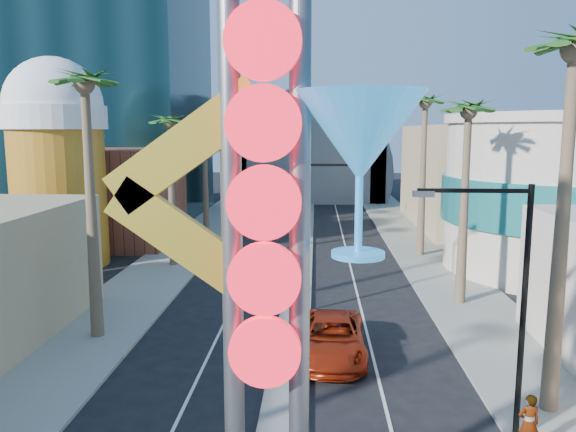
% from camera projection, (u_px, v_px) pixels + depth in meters
% --- Properties ---
extents(sidewalk_west, '(5.00, 100.00, 0.15)m').
position_uv_depth(sidewalk_west, '(183.00, 250.00, 44.71)').
color(sidewalk_west, gray).
rests_on(sidewalk_west, ground).
extents(sidewalk_east, '(5.00, 100.00, 0.15)m').
position_uv_depth(sidewalk_east, '(424.00, 253.00, 43.77)').
color(sidewalk_east, gray).
rests_on(sidewalk_east, ground).
extents(median, '(1.60, 84.00, 0.15)m').
position_uv_depth(median, '(303.00, 244.00, 47.20)').
color(median, gray).
rests_on(median, ground).
extents(brick_filler_west, '(10.00, 10.00, 8.00)m').
position_uv_depth(brick_filler_west, '(114.00, 196.00, 47.40)').
color(brick_filler_west, brown).
rests_on(brick_filler_west, ground).
extents(filler_east, '(10.00, 20.00, 10.00)m').
position_uv_depth(filler_east, '(467.00, 177.00, 55.54)').
color(filler_east, tan).
rests_on(filler_east, ground).
extents(beer_mug, '(7.00, 7.00, 14.50)m').
position_uv_depth(beer_mug, '(57.00, 155.00, 38.97)').
color(beer_mug, '#B66518').
rests_on(beer_mug, ground).
extents(turquoise_building, '(16.60, 16.60, 10.60)m').
position_uv_depth(turquoise_building, '(569.00, 195.00, 37.63)').
color(turquoise_building, beige).
rests_on(turquoise_building, ground).
extents(canopy, '(22.00, 16.00, 22.00)m').
position_uv_depth(canopy, '(309.00, 167.00, 80.13)').
color(canopy, slate).
rests_on(canopy, ground).
extents(neon_sign, '(6.53, 2.60, 12.55)m').
position_uv_depth(neon_sign, '(305.00, 239.00, 11.48)').
color(neon_sign, gray).
rests_on(neon_sign, ground).
extents(streetlight_0, '(3.79, 0.25, 8.00)m').
position_uv_depth(streetlight_0, '(306.00, 222.00, 28.68)').
color(streetlight_0, black).
rests_on(streetlight_0, ground).
extents(streetlight_1, '(3.79, 0.25, 8.00)m').
position_uv_depth(streetlight_1, '(299.00, 181.00, 52.43)').
color(streetlight_1, black).
rests_on(streetlight_1, ground).
extents(streetlight_2, '(3.45, 0.25, 8.00)m').
position_uv_depth(streetlight_2, '(508.00, 291.00, 16.53)').
color(streetlight_2, black).
rests_on(streetlight_2, ground).
extents(palm_1, '(2.40, 2.40, 12.70)m').
position_uv_depth(palm_1, '(85.00, 100.00, 24.31)').
color(palm_1, brown).
rests_on(palm_1, ground).
extents(palm_2, '(2.40, 2.40, 11.20)m').
position_uv_depth(palm_2, '(170.00, 131.00, 38.33)').
color(palm_2, brown).
rests_on(palm_2, ground).
extents(palm_3, '(2.40, 2.40, 11.20)m').
position_uv_depth(palm_3, '(204.00, 131.00, 50.18)').
color(palm_3, brown).
rests_on(palm_3, ground).
extents(palm_5, '(2.40, 2.40, 13.20)m').
position_uv_depth(palm_5, '(573.00, 73.00, 17.42)').
color(palm_5, brown).
rests_on(palm_5, ground).
extents(palm_6, '(2.40, 2.40, 11.70)m').
position_uv_depth(palm_6, '(468.00, 123.00, 29.47)').
color(palm_6, brown).
rests_on(palm_6, ground).
extents(palm_7, '(2.40, 2.40, 12.70)m').
position_uv_depth(palm_7, '(425.00, 113.00, 41.19)').
color(palm_7, brown).
rests_on(palm_7, ground).
extents(red_pickup, '(2.94, 6.13, 1.69)m').
position_uv_depth(red_pickup, '(332.00, 338.00, 23.70)').
color(red_pickup, '#A1240C').
rests_on(red_pickup, ground).
extents(pedestrian_a, '(0.69, 0.49, 1.78)m').
position_uv_depth(pedestrian_a, '(529.00, 423.00, 16.39)').
color(pedestrian_a, gray).
rests_on(pedestrian_a, sidewalk_east).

